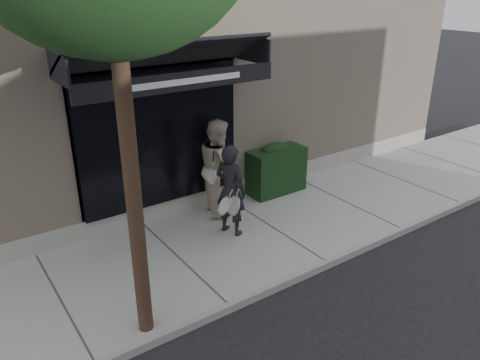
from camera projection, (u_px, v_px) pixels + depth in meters
ground at (270, 231)px, 9.14m from camera, size 80.00×80.00×0.00m
sidewalk at (270, 228)px, 9.12m from camera, size 20.00×3.00×0.12m
curb at (327, 264)px, 7.94m from camera, size 20.00×0.10×0.14m
building_facade at (151, 57)px, 11.80m from camera, size 14.30×8.04×5.64m
hedge at (275, 168)px, 10.40m from camera, size 1.30×0.70×1.14m
pedestrian_front at (231, 190)px, 8.53m from camera, size 0.79×0.90×1.74m
pedestrian_back at (219, 167)px, 9.30m from camera, size 1.01×1.14×1.95m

